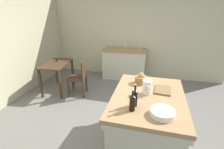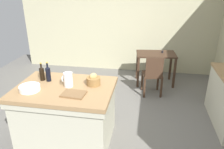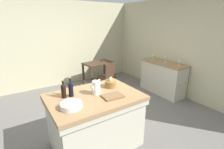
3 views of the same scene
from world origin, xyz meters
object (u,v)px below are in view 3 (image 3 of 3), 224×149
at_px(writing_desk, 98,66).
at_px(wine_glass_left, 166,58).
at_px(side_cabinet, 162,78).
at_px(pitcher, 96,87).
at_px(wine_glass_far_left, 180,61).
at_px(bread_basket, 111,83).
at_px(cutting_board, 113,96).
at_px(wine_bottle_amber, 64,90).
at_px(wine_glass_middle, 153,56).
at_px(wooden_chair, 107,76).
at_px(island_table, 95,119).
at_px(wine_bottle_dark, 71,89).
at_px(wash_bowl, 71,105).

relative_size(writing_desk, wine_glass_left, 5.21).
relative_size(side_cabinet, pitcher, 5.18).
bearing_deg(wine_glass_far_left, bread_basket, -173.95).
xyz_separation_m(pitcher, cutting_board, (0.16, -0.24, -0.10)).
bearing_deg(wine_bottle_amber, bread_basket, -2.15).
bearing_deg(wine_glass_left, bread_basket, -163.14).
bearing_deg(wine_glass_middle, wine_glass_left, -87.99).
bearing_deg(wine_bottle_amber, wine_glass_left, 11.98).
relative_size(side_cabinet, wine_glass_far_left, 7.50).
bearing_deg(writing_desk, pitcher, -119.21).
distance_m(wine_glass_far_left, wine_glass_middle, 0.89).
xyz_separation_m(side_cabinet, pitcher, (-2.55, -0.80, 0.56)).
distance_m(cutting_board, wine_glass_left, 2.63).
height_order(wooden_chair, bread_basket, bread_basket).
distance_m(writing_desk, wine_glass_middle, 1.70).
xyz_separation_m(island_table, pitcher, (0.05, 0.04, 0.53)).
bearing_deg(island_table, wine_bottle_dark, 151.86).
bearing_deg(wash_bowl, writing_desk, 54.82).
bearing_deg(wine_glass_far_left, wine_bottle_dark, -175.71).
distance_m(bread_basket, wine_glass_middle, 2.49).
height_order(island_table, cutting_board, cutting_board).
xyz_separation_m(island_table, wine_glass_left, (2.63, 0.83, 0.54)).
relative_size(writing_desk, wine_bottle_dark, 3.12).
xyz_separation_m(writing_desk, wooden_chair, (-0.06, -0.64, -0.15)).
bearing_deg(island_table, wine_glass_middle, 26.01).
xyz_separation_m(wine_bottle_dark, wine_bottle_amber, (-0.11, 0.01, -0.01)).
distance_m(pitcher, cutting_board, 0.30).
distance_m(writing_desk, wooden_chair, 0.66).
bearing_deg(pitcher, wooden_chair, 53.61).
xyz_separation_m(wash_bowl, bread_basket, (0.83, 0.33, 0.03)).
distance_m(wine_bottle_amber, wine_glass_middle, 3.23).
relative_size(side_cabinet, wine_bottle_dark, 4.29).
distance_m(wooden_chair, wine_glass_left, 1.70).
xyz_separation_m(wine_glass_left, wine_glass_middle, (-0.02, 0.45, -0.02)).
height_order(wine_bottle_amber, wine_glass_far_left, wine_bottle_amber).
height_order(wash_bowl, wine_bottle_dark, wine_bottle_dark).
height_order(bread_basket, cutting_board, bread_basket).
relative_size(wine_bottle_dark, wine_glass_left, 1.67).
height_order(side_cabinet, wine_glass_far_left, wine_glass_far_left).
relative_size(writing_desk, pitcher, 3.77).
bearing_deg(wine_glass_middle, wooden_chair, 162.03).
height_order(writing_desk, wine_bottle_dark, wine_bottle_dark).
height_order(pitcher, wine_glass_left, pitcher).
distance_m(pitcher, wine_glass_middle, 2.85).
xyz_separation_m(side_cabinet, wine_bottle_amber, (-3.02, -0.66, 0.57)).
height_order(wash_bowl, bread_basket, bread_basket).
distance_m(wooden_chair, wine_glass_middle, 1.49).
bearing_deg(wine_bottle_amber, wash_bowl, -92.71).
xyz_separation_m(cutting_board, wine_bottle_dark, (-0.52, 0.36, 0.11)).
bearing_deg(wooden_chair, wine_glass_far_left, -44.13).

